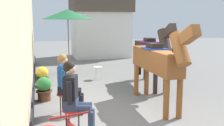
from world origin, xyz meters
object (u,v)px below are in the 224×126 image
(seated_visitor_near, at_px, (74,94))
(cafe_parasol, at_px, (68,15))
(flower_planter_farthest, at_px, (42,76))
(spare_stool_white, at_px, (98,68))
(saddled_horse_far, at_px, (152,51))
(seated_visitor_far, at_px, (67,81))
(flower_planter_inner_far, at_px, (44,88))
(saddled_horse_near, at_px, (158,61))

(seated_visitor_near, distance_m, cafe_parasol, 6.39)
(flower_planter_farthest, bearing_deg, spare_stool_white, 13.58)
(saddled_horse_far, relative_size, flower_planter_farthest, 4.68)
(saddled_horse_far, bearing_deg, spare_stool_white, 132.37)
(seated_visitor_near, relative_size, seated_visitor_far, 1.00)
(saddled_horse_far, distance_m, flower_planter_farthest, 3.65)
(seated_visitor_near, xyz_separation_m, saddled_horse_far, (2.87, 2.91, 0.38))
(cafe_parasol, relative_size, spare_stool_white, 5.61)
(seated_visitor_far, distance_m, cafe_parasol, 5.32)
(saddled_horse_far, distance_m, flower_planter_inner_far, 3.52)
(saddled_horse_near, distance_m, flower_planter_inner_far, 3.09)
(saddled_horse_far, distance_m, spare_stool_white, 2.23)
(flower_planter_farthest, distance_m, cafe_parasol, 3.18)
(flower_planter_inner_far, bearing_deg, cafe_parasol, 73.83)
(flower_planter_farthest, xyz_separation_m, cafe_parasol, (1.13, 2.17, 2.03))
(saddled_horse_far, height_order, flower_planter_inner_far, saddled_horse_far)
(seated_visitor_far, xyz_separation_m, saddled_horse_far, (2.89, 1.79, 0.38))
(seated_visitor_near, distance_m, flower_planter_inner_far, 2.41)
(saddled_horse_near, height_order, flower_planter_inner_far, saddled_horse_near)
(seated_visitor_far, height_order, saddled_horse_far, saddled_horse_far)
(cafe_parasol, height_order, spare_stool_white, cafe_parasol)
(flower_planter_inner_far, bearing_deg, spare_stool_white, 47.63)
(seated_visitor_far, height_order, flower_planter_inner_far, seated_visitor_far)
(seated_visitor_far, distance_m, saddled_horse_near, 2.23)
(flower_planter_inner_far, distance_m, cafe_parasol, 4.49)
(saddled_horse_near, distance_m, cafe_parasol, 5.50)
(saddled_horse_far, xyz_separation_m, flower_planter_farthest, (-3.39, 1.07, -0.82))
(flower_planter_inner_far, bearing_deg, flower_planter_farthest, 90.50)
(saddled_horse_far, bearing_deg, saddled_horse_near, -110.15)
(flower_planter_inner_far, xyz_separation_m, flower_planter_farthest, (-0.01, 1.67, 0.00))
(flower_planter_farthest, bearing_deg, cafe_parasol, 62.53)
(saddled_horse_near, distance_m, spare_stool_white, 3.60)
(seated_visitor_near, height_order, flower_planter_inner_far, seated_visitor_near)
(saddled_horse_far, bearing_deg, flower_planter_inner_far, -169.92)
(saddled_horse_far, height_order, spare_stool_white, saddled_horse_far)
(spare_stool_white, bearing_deg, flower_planter_inner_far, -132.37)
(seated_visitor_far, height_order, spare_stool_white, seated_visitor_far)
(seated_visitor_far, xyz_separation_m, cafe_parasol, (0.63, 5.03, 1.59))
(saddled_horse_near, bearing_deg, seated_visitor_near, -154.89)
(seated_visitor_near, relative_size, cafe_parasol, 0.54)
(seated_visitor_far, distance_m, flower_planter_farthest, 2.94)
(saddled_horse_near, relative_size, saddled_horse_far, 1.00)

